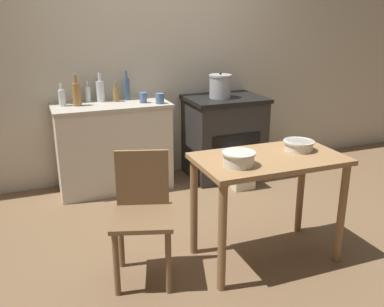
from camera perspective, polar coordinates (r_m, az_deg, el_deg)
ground_plane at (r=3.58m, az=2.58°, el=-10.89°), size 14.00×14.00×0.00m
wall_back at (r=4.64m, az=-5.28°, el=12.44°), size 8.00×0.07×2.55m
counter_cabinet at (r=4.41m, az=-10.43°, el=0.89°), size 1.14×0.53×0.89m
stove at (r=4.72m, az=4.27°, el=2.28°), size 0.82×0.66×0.88m
work_table at (r=3.06m, az=10.15°, el=-2.89°), size 1.03×0.59×0.79m
chair at (r=2.90m, az=-6.61°, el=-7.63°), size 0.50×0.50×0.87m
flour_sack at (r=4.43m, az=6.82°, el=-2.28°), size 0.22×0.16×0.39m
stock_pot at (r=4.54m, az=3.78°, el=8.95°), size 0.24×0.24×0.27m
mixing_bowl_large at (r=2.79m, az=6.24°, el=-0.59°), size 0.22×0.22×0.09m
mixing_bowl_small at (r=3.19m, az=14.03°, el=1.14°), size 0.22×0.22×0.07m
bottle_far_left at (r=4.44m, az=-13.73°, el=7.79°), size 0.06×0.06×0.22m
bottle_left at (r=4.29m, az=-16.96°, el=7.16°), size 0.07×0.07×0.21m
bottle_mid_left at (r=4.26m, az=-15.14°, el=7.69°), size 0.08×0.08×0.30m
bottle_center_left at (r=4.46m, az=-8.70°, el=8.53°), size 0.06×0.06×0.30m
bottle_center at (r=4.39m, az=-10.10°, el=7.78°), size 0.06×0.06×0.19m
bottle_center_right at (r=4.42m, az=-12.12°, el=8.20°), size 0.08×0.08×0.29m
cup_mid_right at (r=4.24m, az=-4.31°, el=7.33°), size 0.08×0.08×0.10m
cup_right at (r=4.30m, az=-6.52°, el=7.40°), size 0.07×0.07×0.10m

